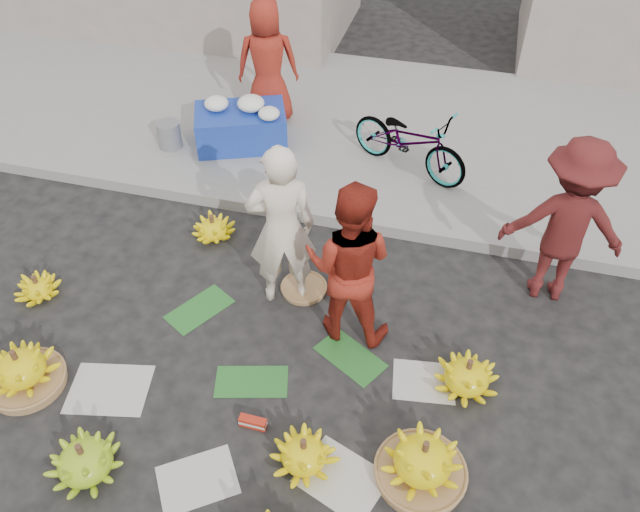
% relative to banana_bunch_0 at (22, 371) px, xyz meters
% --- Properties ---
extents(ground, '(80.00, 80.00, 0.00)m').
position_rel_banana_bunch_0_xyz_m(ground, '(2.03, 0.73, -0.20)').
color(ground, black).
rests_on(ground, ground).
extents(curb, '(40.00, 0.25, 0.15)m').
position_rel_banana_bunch_0_xyz_m(curb, '(2.03, 2.93, -0.12)').
color(curb, gray).
rests_on(curb, ground).
extents(sidewalk, '(40.00, 4.00, 0.12)m').
position_rel_banana_bunch_0_xyz_m(sidewalk, '(2.03, 5.03, -0.14)').
color(sidewalk, gray).
rests_on(sidewalk, ground).
extents(newspaper_scatter, '(3.20, 1.80, 0.00)m').
position_rel_banana_bunch_0_xyz_m(newspaper_scatter, '(2.03, -0.07, -0.20)').
color(newspaper_scatter, beige).
rests_on(newspaper_scatter, ground).
extents(banana_leaves, '(2.00, 1.00, 0.00)m').
position_rel_banana_bunch_0_xyz_m(banana_leaves, '(1.93, 0.93, -0.19)').
color(banana_leaves, '#1D5720').
rests_on(banana_leaves, ground).
extents(banana_bunch_0, '(0.78, 0.78, 0.46)m').
position_rel_banana_bunch_0_xyz_m(banana_bunch_0, '(0.00, 0.00, 0.00)').
color(banana_bunch_0, olive).
rests_on(banana_bunch_0, ground).
extents(banana_bunch_1, '(0.75, 0.75, 0.37)m').
position_rel_banana_bunch_0_xyz_m(banana_bunch_1, '(0.96, -0.61, -0.03)').
color(banana_bunch_1, '#79B019').
rests_on(banana_bunch_1, ground).
extents(banana_bunch_3, '(0.53, 0.53, 0.33)m').
position_rel_banana_bunch_0_xyz_m(banana_bunch_3, '(2.60, -0.10, -0.06)').
color(banana_bunch_3, yellow).
rests_on(banana_bunch_3, ground).
extents(banana_bunch_4, '(0.71, 0.71, 0.48)m').
position_rel_banana_bunch_0_xyz_m(banana_bunch_4, '(3.52, 0.02, 0.01)').
color(banana_bunch_4, olive).
rests_on(banana_bunch_4, ground).
extents(banana_bunch_5, '(0.70, 0.70, 0.35)m').
position_rel_banana_bunch_0_xyz_m(banana_bunch_5, '(3.79, 0.98, -0.04)').
color(banana_bunch_5, yellow).
rests_on(banana_bunch_5, ground).
extents(banana_bunch_6, '(0.52, 0.52, 0.27)m').
position_rel_banana_bunch_0_xyz_m(banana_bunch_6, '(-0.53, 1.00, -0.09)').
color(banana_bunch_6, yellow).
rests_on(banana_bunch_6, ground).
extents(banana_bunch_7, '(0.55, 0.55, 0.30)m').
position_rel_banana_bunch_0_xyz_m(banana_bunch_7, '(0.85, 2.32, -0.07)').
color(banana_bunch_7, yellow).
rests_on(banana_bunch_7, ground).
extents(basket_spare, '(0.59, 0.59, 0.05)m').
position_rel_banana_bunch_0_xyz_m(basket_spare, '(2.07, 1.76, -0.17)').
color(basket_spare, olive).
rests_on(basket_spare, ground).
extents(incense_stack, '(0.23, 0.08, 0.10)m').
position_rel_banana_bunch_0_xyz_m(incense_stack, '(2.09, 0.11, -0.14)').
color(incense_stack, '#B12312').
rests_on(incense_stack, ground).
extents(vendor_cream, '(0.76, 0.63, 1.79)m').
position_rel_banana_bunch_0_xyz_m(vendor_cream, '(1.90, 1.65, 0.69)').
color(vendor_cream, white).
rests_on(vendor_cream, ground).
extents(vendor_red, '(0.83, 0.65, 1.70)m').
position_rel_banana_bunch_0_xyz_m(vendor_red, '(2.61, 1.38, 0.65)').
color(vendor_red, '#A42A19').
rests_on(vendor_red, ground).
extents(man_striped, '(1.17, 0.70, 1.78)m').
position_rel_banana_bunch_0_xyz_m(man_striped, '(4.47, 2.40, 0.69)').
color(man_striped, maroon).
rests_on(man_striped, ground).
extents(flower_table, '(1.34, 1.10, 0.67)m').
position_rel_banana_bunch_0_xyz_m(flower_table, '(0.58, 4.07, 0.20)').
color(flower_table, '#18329D').
rests_on(flower_table, sidewalk).
extents(grey_bucket, '(0.31, 0.31, 0.35)m').
position_rel_banana_bunch_0_xyz_m(grey_bucket, '(-0.32, 3.76, 0.10)').
color(grey_bucket, slate).
rests_on(grey_bucket, sidewalk).
extents(flower_vendor, '(0.94, 0.76, 1.67)m').
position_rel_banana_bunch_0_xyz_m(flower_vendor, '(0.74, 4.76, 0.76)').
color(flower_vendor, '#A42A19').
rests_on(flower_vendor, sidewalk).
extents(bicycle, '(1.19, 1.69, 0.84)m').
position_rel_banana_bunch_0_xyz_m(bicycle, '(2.77, 4.02, 0.34)').
color(bicycle, gray).
rests_on(bicycle, sidewalk).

